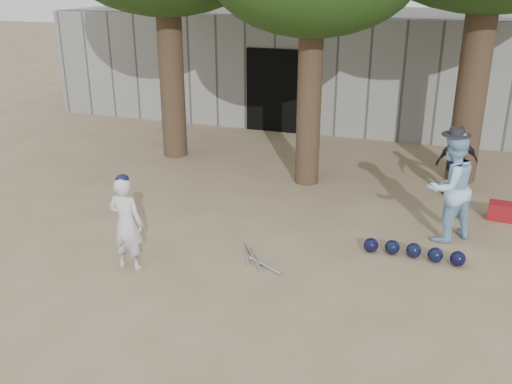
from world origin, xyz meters
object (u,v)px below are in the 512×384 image
at_px(boy_player, 126,223).
at_px(spectator_blue, 449,187).
at_px(spectator_dark, 457,162).
at_px(red_bag, 501,211).

bearing_deg(boy_player, spectator_blue, -150.02).
bearing_deg(spectator_blue, boy_player, -14.32).
relative_size(spectator_blue, spectator_dark, 1.28).
bearing_deg(spectator_blue, red_bag, -173.42).
relative_size(spectator_blue, red_bag, 4.24).
xyz_separation_m(spectator_blue, spectator_dark, (0.11, 2.01, -0.20)).
distance_m(spectator_blue, spectator_dark, 2.02).
height_order(spectator_blue, red_bag, spectator_blue).
height_order(boy_player, spectator_blue, spectator_blue).
height_order(boy_player, spectator_dark, boy_player).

